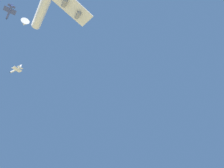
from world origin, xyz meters
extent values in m
cone|color=white|center=(62.18, 74.45, 126.16)|extent=(5.26, 6.29, 6.08)
cylinder|color=gray|center=(27.79, 47.37, 118.40)|extent=(5.12, 3.21, 3.00)
cylinder|color=gray|center=(25.96, 57.96, 120.73)|extent=(5.12, 3.21, 3.00)
cylinder|color=#38478C|center=(56.40, 85.88, 124.69)|extent=(13.05, 2.03, 1.50)
cone|color=black|center=(63.89, 86.19, 124.69)|extent=(2.06, 1.58, 1.50)
cube|color=#38478C|center=(54.90, 85.82, 124.49)|extent=(4.72, 8.17, 0.24)
cube|color=#38478C|center=(50.91, 85.66, 126.64)|extent=(2.41, 0.30, 2.60)
cube|color=#38478C|center=(50.91, 85.66, 124.89)|extent=(2.19, 4.88, 0.20)
cylinder|color=silver|center=(109.05, 66.87, 116.34)|extent=(12.43, 6.81, 1.50)
cone|color=black|center=(115.86, 70.01, 116.34)|extent=(2.44, 2.20, 1.50)
cube|color=silver|center=(107.69, 66.24, 116.14)|extent=(7.35, 9.11, 0.24)
cube|color=silver|center=(104.06, 64.56, 118.29)|extent=(2.26, 1.19, 2.60)
cube|color=silver|center=(104.06, 64.56, 116.54)|extent=(3.83, 5.20, 0.20)
camera|label=1|loc=(-62.05, 80.56, 1.52)|focal=34.61mm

